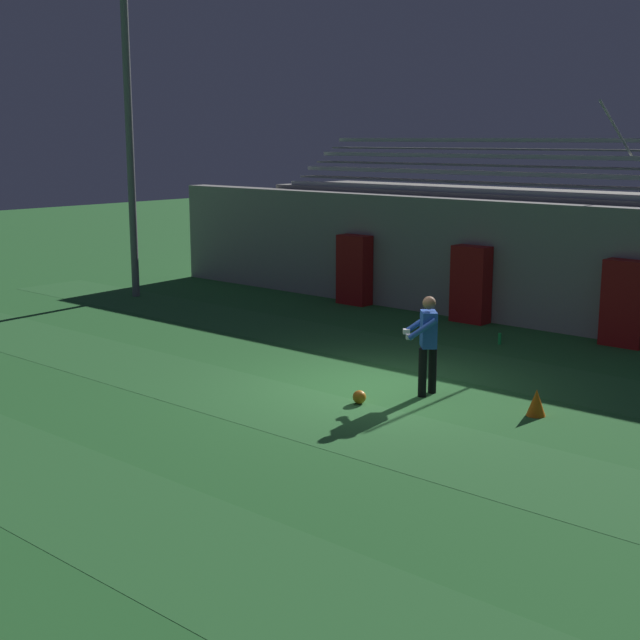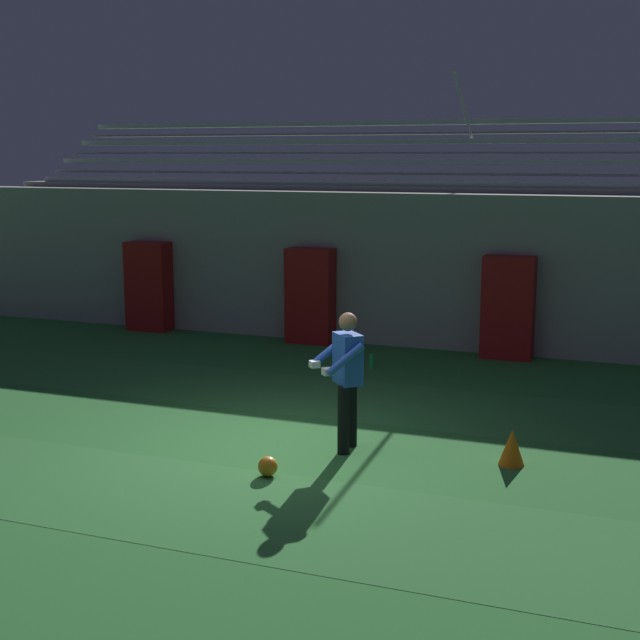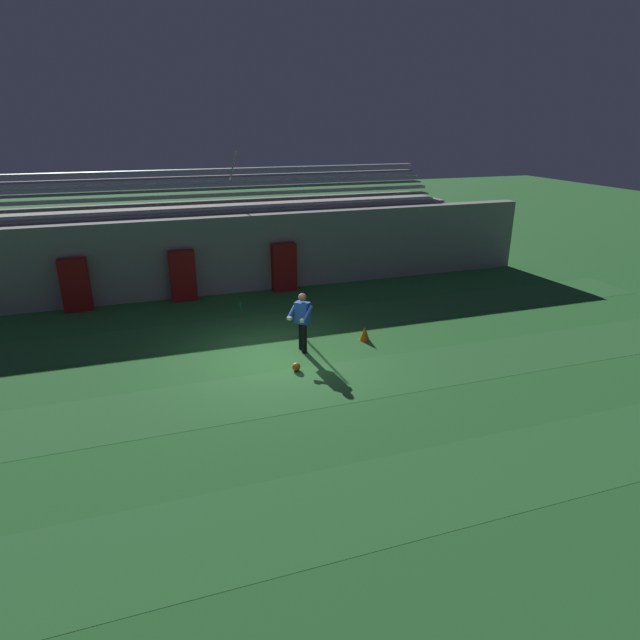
{
  "view_description": "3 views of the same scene",
  "coord_description": "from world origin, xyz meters",
  "px_view_note": "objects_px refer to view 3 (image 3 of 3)",
  "views": [
    {
      "loc": [
        8.97,
        -11.61,
        4.22
      ],
      "look_at": [
        -0.48,
        -0.87,
        1.28
      ],
      "focal_mm": 50.0,
      "sensor_mm": 36.0,
      "label": 1
    },
    {
      "loc": [
        4.16,
        -9.32,
        3.47
      ],
      "look_at": [
        0.37,
        0.67,
        1.49
      ],
      "focal_mm": 50.0,
      "sensor_mm": 36.0,
      "label": 2
    },
    {
      "loc": [
        -3.05,
        -12.68,
        6.0
      ],
      "look_at": [
        1.28,
        0.16,
        0.92
      ],
      "focal_mm": 30.0,
      "sensor_mm": 36.0,
      "label": 3
    }
  ],
  "objects_px": {
    "goalkeeper": "(302,319)",
    "soccer_ball": "(296,367)",
    "water_bottle": "(240,305)",
    "padding_pillar_gate_left": "(183,276)",
    "traffic_cone": "(365,333)",
    "padding_pillar_far_left": "(75,285)",
    "padding_pillar_gate_right": "(284,267)"
  },
  "relations": [
    {
      "from": "goalkeeper",
      "to": "traffic_cone",
      "type": "relative_size",
      "value": 3.98
    },
    {
      "from": "padding_pillar_gate_left",
      "to": "padding_pillar_far_left",
      "type": "bearing_deg",
      "value": 180.0
    },
    {
      "from": "goalkeeper",
      "to": "traffic_cone",
      "type": "xyz_separation_m",
      "value": [
        1.93,
        0.17,
        -0.74
      ]
    },
    {
      "from": "goalkeeper",
      "to": "water_bottle",
      "type": "relative_size",
      "value": 6.96
    },
    {
      "from": "padding_pillar_far_left",
      "to": "goalkeeper",
      "type": "xyz_separation_m",
      "value": [
        6.13,
        -5.62,
        0.06
      ]
    },
    {
      "from": "padding_pillar_gate_left",
      "to": "goalkeeper",
      "type": "height_order",
      "value": "padding_pillar_gate_left"
    },
    {
      "from": "padding_pillar_gate_left",
      "to": "soccer_ball",
      "type": "bearing_deg",
      "value": -72.38
    },
    {
      "from": "padding_pillar_far_left",
      "to": "goalkeeper",
      "type": "height_order",
      "value": "padding_pillar_far_left"
    },
    {
      "from": "padding_pillar_gate_right",
      "to": "soccer_ball",
      "type": "distance_m",
      "value": 6.97
    },
    {
      "from": "padding_pillar_far_left",
      "to": "soccer_ball",
      "type": "height_order",
      "value": "padding_pillar_far_left"
    },
    {
      "from": "padding_pillar_far_left",
      "to": "traffic_cone",
      "type": "bearing_deg",
      "value": -34.05
    },
    {
      "from": "padding_pillar_far_left",
      "to": "soccer_ball",
      "type": "xyz_separation_m",
      "value": [
        5.62,
        -6.76,
        -0.78
      ]
    },
    {
      "from": "padding_pillar_gate_right",
      "to": "goalkeeper",
      "type": "xyz_separation_m",
      "value": [
        -1.0,
        -5.62,
        0.06
      ]
    },
    {
      "from": "padding_pillar_far_left",
      "to": "goalkeeper",
      "type": "relative_size",
      "value": 1.07
    },
    {
      "from": "padding_pillar_gate_right",
      "to": "soccer_ball",
      "type": "relative_size",
      "value": 8.09
    },
    {
      "from": "soccer_ball",
      "to": "traffic_cone",
      "type": "relative_size",
      "value": 0.52
    },
    {
      "from": "goalkeeper",
      "to": "padding_pillar_gate_left",
      "type": "bearing_deg",
      "value": 115.33
    },
    {
      "from": "goalkeeper",
      "to": "water_bottle",
      "type": "bearing_deg",
      "value": 103.38
    },
    {
      "from": "padding_pillar_far_left",
      "to": "water_bottle",
      "type": "relative_size",
      "value": 7.42
    },
    {
      "from": "padding_pillar_gate_left",
      "to": "soccer_ball",
      "type": "relative_size",
      "value": 8.09
    },
    {
      "from": "goalkeeper",
      "to": "traffic_cone",
      "type": "height_order",
      "value": "goalkeeper"
    },
    {
      "from": "traffic_cone",
      "to": "padding_pillar_gate_right",
      "type": "bearing_deg",
      "value": 99.73
    },
    {
      "from": "goalkeeper",
      "to": "soccer_ball",
      "type": "xyz_separation_m",
      "value": [
        -0.51,
        -1.14,
        -0.84
      ]
    },
    {
      "from": "water_bottle",
      "to": "padding_pillar_gate_right",
      "type": "bearing_deg",
      "value": 38.21
    },
    {
      "from": "soccer_ball",
      "to": "padding_pillar_gate_left",
      "type": "bearing_deg",
      "value": 107.62
    },
    {
      "from": "water_bottle",
      "to": "padding_pillar_gate_left",
      "type": "bearing_deg",
      "value": 137.52
    },
    {
      "from": "soccer_ball",
      "to": "traffic_cone",
      "type": "bearing_deg",
      "value": 28.16
    },
    {
      "from": "padding_pillar_gate_right",
      "to": "traffic_cone",
      "type": "bearing_deg",
      "value": -80.27
    },
    {
      "from": "water_bottle",
      "to": "soccer_ball",
      "type": "bearing_deg",
      "value": -85.0
    },
    {
      "from": "padding_pillar_gate_right",
      "to": "padding_pillar_far_left",
      "type": "bearing_deg",
      "value": 180.0
    },
    {
      "from": "padding_pillar_gate_left",
      "to": "traffic_cone",
      "type": "height_order",
      "value": "padding_pillar_gate_left"
    },
    {
      "from": "padding_pillar_far_left",
      "to": "water_bottle",
      "type": "bearing_deg",
      "value": -16.7
    }
  ]
}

